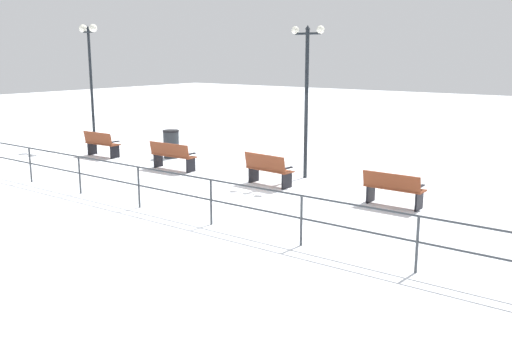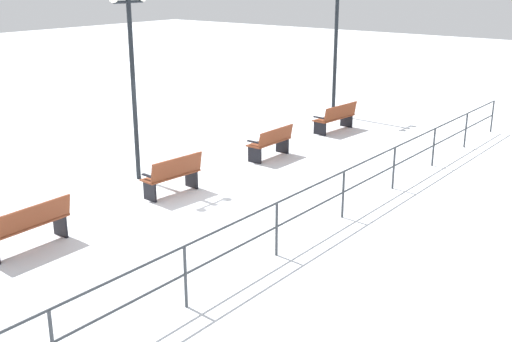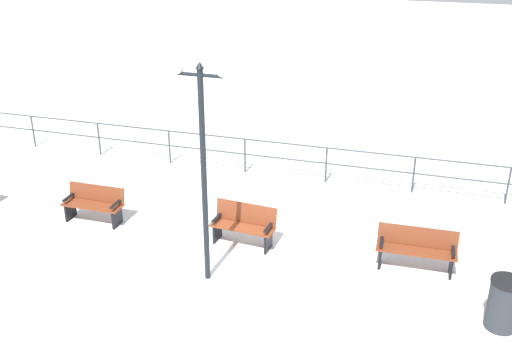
{
  "view_description": "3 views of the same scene",
  "coord_description": "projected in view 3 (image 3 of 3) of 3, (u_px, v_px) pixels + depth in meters",
  "views": [
    {
      "loc": [
        -12.84,
        -9.04,
        3.68
      ],
      "look_at": [
        -1.71,
        -0.72,
        0.77
      ],
      "focal_mm": 39.62,
      "sensor_mm": 36.0,
      "label": 1
    },
    {
      "loc": [
        -9.96,
        9.47,
        4.86
      ],
      "look_at": [
        -1.84,
        -0.9,
        0.67
      ],
      "focal_mm": 43.85,
      "sensor_mm": 36.0,
      "label": 2
    },
    {
      "loc": [
        10.93,
        3.61,
        6.94
      ],
      "look_at": [
        -2.05,
        -0.27,
        0.94
      ],
      "focal_mm": 42.04,
      "sensor_mm": 36.0,
      "label": 3
    }
  ],
  "objects": [
    {
      "name": "lamppost_middle",
      "position": [
        203.0,
        143.0,
        11.03
      ],
      "size": [
        0.23,
        1.07,
        4.46
      ],
      "color": "black",
      "rests_on": "ground"
    },
    {
      "name": "ground_plane",
      "position": [
        241.0,
        247.0,
        13.33
      ],
      "size": [
        80.0,
        80.0,
        0.0
      ],
      "primitive_type": "plane",
      "color": "white",
      "rests_on": "ground"
    },
    {
      "name": "trash_bin",
      "position": [
        504.0,
        304.0,
        10.6
      ],
      "size": [
        0.58,
        0.58,
        0.99
      ],
      "color": "#2D3338",
      "rests_on": "ground"
    },
    {
      "name": "waterfront_railing",
      "position": [
        285.0,
        154.0,
        16.48
      ],
      "size": [
        0.05,
        20.88,
        1.03
      ],
      "color": "#383D42",
      "rests_on": "ground"
    },
    {
      "name": "bench_fourth",
      "position": [
        416.0,
        248.0,
        12.35
      ],
      "size": [
        0.52,
        1.64,
        0.89
      ],
      "rotation": [
        0.0,
        0.0,
        0.03
      ],
      "color": "brown",
      "rests_on": "ground"
    },
    {
      "name": "bench_third",
      "position": [
        244.0,
        225.0,
        13.28
      ],
      "size": [
        0.64,
        1.47,
        0.92
      ],
      "rotation": [
        0.0,
        0.0,
        -0.09
      ],
      "color": "brown",
      "rests_on": "ground"
    },
    {
      "name": "bench_second",
      "position": [
        94.0,
        204.0,
        14.26
      ],
      "size": [
        0.53,
        1.46,
        0.86
      ],
      "rotation": [
        0.0,
        0.0,
        -0.0
      ],
      "color": "brown",
      "rests_on": "ground"
    }
  ]
}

